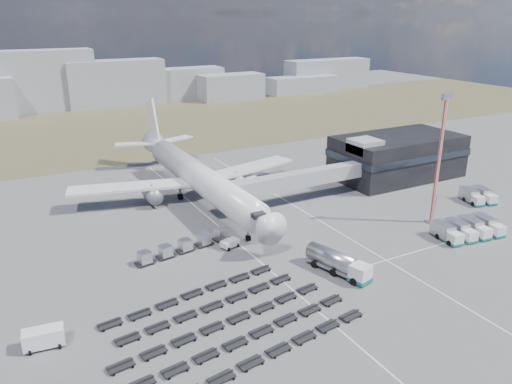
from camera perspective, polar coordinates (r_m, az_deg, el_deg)
name	(u,v)px	position (r m, az deg, el deg)	size (l,w,h in m)	color
ground	(275,262)	(79.90, 2.13, -7.99)	(420.00, 420.00, 0.00)	#565659
grass_strip	(111,129)	(178.46, -16.20, 6.95)	(420.00, 90.00, 0.01)	#49402C
lane_markings	(315,242)	(86.95, 6.71, -5.70)	(47.12, 110.00, 0.01)	silver
terminal	(397,156)	(123.48, 15.80, 4.02)	(30.40, 16.40, 11.00)	black
jet_bridge	(291,181)	(101.67, 4.06, 1.29)	(30.30, 3.80, 7.05)	#939399
airliner	(196,175)	(104.88, -6.83, 1.91)	(51.59, 64.53, 17.62)	silver
skyline	(15,90)	(216.99, -25.80, 10.45)	(311.53, 23.19, 23.76)	gray
fuel_tanker	(338,263)	(76.90, 9.35, -7.97)	(5.50, 11.11, 3.48)	silver
pushback_tug	(230,244)	(84.23, -3.00, -5.94)	(3.03, 1.70, 1.39)	silver
utility_van	(44,338)	(65.88, -23.10, -15.14)	(4.60, 2.08, 2.43)	silver
catering_truck	(251,183)	(111.48, -0.58, 1.04)	(3.52, 6.36, 2.76)	silver
service_trucks_near	(468,229)	(95.60, 23.04, -3.90)	(12.18, 7.74, 2.55)	silver
service_trucks_far	(478,196)	(113.66, 24.02, -0.40)	(6.47, 7.20, 2.47)	silver
uld_row	(185,245)	(83.41, -8.10, -6.05)	(17.58, 4.81, 1.92)	black
baggage_dollies	(227,323)	(65.10, -3.38, -14.73)	(32.80, 22.16, 0.71)	black
floodlight_mast	(439,161)	(96.00, 20.16, 3.39)	(2.27, 1.87, 24.17)	red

